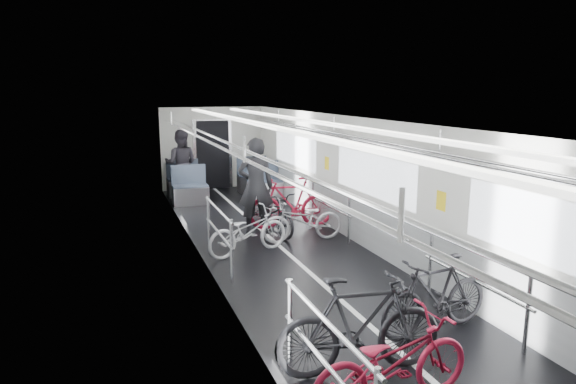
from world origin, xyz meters
The scene contains 10 objects.
car_shell centered at (0.00, 1.78, 1.13)m, with size 3.02×14.01×2.41m.
bike_left_near centered at (-0.61, -4.22, 0.44)m, with size 0.59×1.68×0.88m, color maroon.
bike_left_mid centered at (-0.64, -3.62, 0.54)m, with size 0.50×1.78×1.07m, color black.
bike_left_far centered at (-0.68, 0.59, 0.42)m, with size 0.56×1.61×0.85m, color silver.
bike_right_near centered at (0.64, -3.12, 0.48)m, with size 0.45×1.61×0.97m, color black.
bike_right_mid centered at (0.52, 0.97, 0.42)m, with size 0.56×1.62×0.85m, color #ABAAAF.
bike_right_far centered at (0.65, 1.96, 0.55)m, with size 0.52×1.84×1.10m, color maroon.
bike_aisle centered at (0.11, 1.73, 0.44)m, with size 0.59×1.69×0.89m, color black.
person_standing centered at (-0.16, 1.83, 0.99)m, with size 0.72×0.47×1.97m, color black.
person_seated centered at (-1.07, 6.00, 0.92)m, with size 0.90×0.70×1.84m, color #2F2B33.
Camera 1 is at (-2.97, -7.97, 2.91)m, focal length 32.00 mm.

